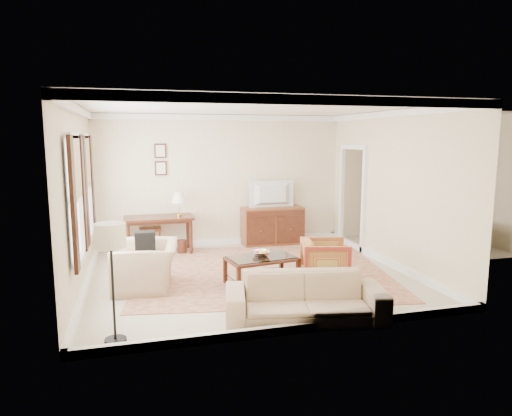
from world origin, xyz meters
name	(u,v)px	position (x,y,z in m)	size (l,w,h in m)	color
room_shell	(249,133)	(0.00, 0.00, 2.47)	(5.51, 5.01, 2.91)	beige
annex_bedroom	(431,230)	(4.49, 1.15, 0.34)	(3.00, 2.70, 2.90)	beige
window_front	(76,199)	(-2.70, -0.70, 1.55)	(0.12, 1.56, 1.80)	#CCB284
window_rear	(87,187)	(-2.70, 0.90, 1.55)	(0.12, 1.56, 1.80)	#CCB284
doorway	(352,199)	(2.71, 1.50, 1.08)	(0.10, 1.12, 2.25)	white
rug	(263,271)	(0.29, 0.17, 0.01)	(4.35, 3.73, 0.01)	maroon
writing_desk	(159,222)	(-1.43, 2.05, 0.66)	(1.41, 0.71, 0.77)	#4D2316
desk_chair	(150,226)	(-1.60, 2.40, 0.53)	(0.45, 0.45, 1.05)	brown
desk_lamp	(179,204)	(-1.00, 2.05, 1.02)	(0.32, 0.32, 0.50)	silver
framed_prints	(161,159)	(-1.33, 2.47, 1.94)	(0.25, 0.04, 0.68)	#4D2316
sideboard	(272,226)	(1.10, 2.21, 0.42)	(1.37, 0.53, 0.85)	brown
tv	(273,186)	(1.10, 2.19, 1.34)	(0.98, 0.57, 0.13)	black
coffee_table	(261,263)	(0.07, -0.52, 0.36)	(1.20, 0.82, 0.47)	#4D2316
fruit_bowl	(261,252)	(0.08, -0.44, 0.52)	(0.42, 0.42, 0.10)	silver
book_a	(247,274)	(-0.17, -0.46, 0.18)	(0.28, 0.04, 0.38)	brown
book_b	(270,274)	(0.21, -0.55, 0.18)	(0.28, 0.03, 0.38)	brown
striped_armchair	(325,258)	(1.15, -0.62, 0.39)	(0.76, 0.71, 0.78)	maroon
club_armchair	(146,258)	(-1.76, -0.21, 0.49)	(1.12, 0.73, 0.98)	tan
backpack	(145,242)	(-1.77, -0.13, 0.74)	(0.32, 0.22, 0.40)	black
sofa	(305,290)	(0.23, -2.10, 0.41)	(2.09, 0.61, 0.82)	tan
floor_lamp	(111,244)	(-2.19, -2.13, 1.19)	(0.35, 0.35, 1.43)	black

